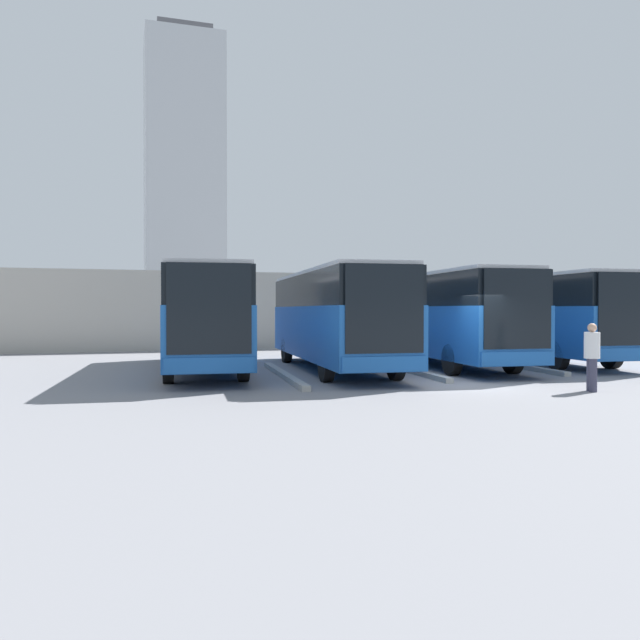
% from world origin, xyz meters
% --- Properties ---
extents(ground_plane, '(600.00, 600.00, 0.00)m').
position_xyz_m(ground_plane, '(0.00, 0.00, 0.00)').
color(ground_plane, gray).
extents(bus_0, '(3.30, 11.24, 3.38)m').
position_xyz_m(bus_0, '(-6.52, -5.99, 1.88)').
color(bus_0, '#19519E').
rests_on(bus_0, ground_plane).
extents(curb_divider_0, '(0.83, 7.20, 0.15)m').
position_xyz_m(curb_divider_0, '(-4.35, -4.35, 0.07)').
color(curb_divider_0, '#9E9E99').
rests_on(curb_divider_0, ground_plane).
extents(bus_1, '(3.30, 11.24, 3.38)m').
position_xyz_m(bus_1, '(-2.17, -5.52, 1.88)').
color(bus_1, '#19519E').
rests_on(bus_1, ground_plane).
extents(curb_divider_1, '(0.83, 7.20, 0.15)m').
position_xyz_m(curb_divider_1, '(-0.00, -3.88, 0.07)').
color(curb_divider_1, '#9E9E99').
rests_on(curb_divider_1, ground_plane).
extents(bus_2, '(3.30, 11.24, 3.38)m').
position_xyz_m(bus_2, '(2.17, -4.98, 1.88)').
color(bus_2, '#19519E').
rests_on(bus_2, ground_plane).
extents(curb_divider_2, '(0.83, 7.20, 0.15)m').
position_xyz_m(curb_divider_2, '(4.35, -3.34, 0.07)').
color(curb_divider_2, '#9E9E99').
rests_on(curb_divider_2, ground_plane).
extents(bus_3, '(3.30, 11.24, 3.38)m').
position_xyz_m(bus_3, '(6.52, -5.97, 1.88)').
color(bus_3, '#19519E').
rests_on(bus_3, ground_plane).
extents(pedestrian, '(0.51, 0.51, 1.73)m').
position_xyz_m(pedestrian, '(-2.29, 2.31, 0.93)').
color(pedestrian, '#38384C').
rests_on(pedestrian, ground_plane).
extents(station_building, '(43.98, 14.47, 4.05)m').
position_xyz_m(station_building, '(0.00, -22.70, 2.05)').
color(station_building, '#A8A399').
rests_on(station_building, ground_plane).
extents(office_tower, '(19.04, 19.04, 72.36)m').
position_xyz_m(office_tower, '(-5.09, -146.16, 35.58)').
color(office_tower, '#ADB2B7').
rests_on(office_tower, ground_plane).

